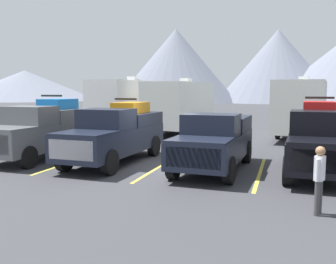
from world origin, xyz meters
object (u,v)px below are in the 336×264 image
at_px(camper_trailer_c, 301,106).
at_px(person_a, 319,176).
at_px(pickup_truck_c, 215,140).
at_px(camper_trailer_b, 180,104).
at_px(pickup_truck_b, 116,133).
at_px(pickup_truck_d, 319,138).
at_px(camper_trailer_a, 127,103).
at_px(pickup_truck_a, 41,129).

height_order(camper_trailer_c, person_a, camper_trailer_c).
bearing_deg(pickup_truck_c, person_a, -53.25).
bearing_deg(pickup_truck_c, camper_trailer_b, 112.18).
xyz_separation_m(pickup_truck_b, camper_trailer_c, (7.30, 10.04, 0.78)).
xyz_separation_m(pickup_truck_d, camper_trailer_b, (-7.72, 9.79, 0.73)).
bearing_deg(pickup_truck_b, camper_trailer_b, 91.04).
height_order(pickup_truck_b, camper_trailer_c, camper_trailer_c).
relative_size(pickup_truck_c, person_a, 3.47).
relative_size(camper_trailer_a, camper_trailer_c, 0.87).
bearing_deg(pickup_truck_d, pickup_truck_a, -177.68).
distance_m(camper_trailer_a, person_a, 17.62).
bearing_deg(person_a, pickup_truck_b, 148.25).
relative_size(pickup_truck_c, pickup_truck_d, 0.96).
relative_size(pickup_truck_c, camper_trailer_a, 0.73).
bearing_deg(camper_trailer_b, person_a, -63.12).
xyz_separation_m(pickup_truck_c, camper_trailer_c, (3.29, 10.23, 0.87)).
xyz_separation_m(pickup_truck_c, camper_trailer_b, (-4.20, 10.29, 0.86)).
relative_size(pickup_truck_d, person_a, 3.60).
relative_size(pickup_truck_b, camper_trailer_c, 0.68).
distance_m(pickup_truck_a, pickup_truck_b, 3.41).
distance_m(pickup_truck_d, camper_trailer_a, 14.44).
bearing_deg(camper_trailer_c, pickup_truck_b, -126.03).
bearing_deg(pickup_truck_d, camper_trailer_a, 140.99).
bearing_deg(pickup_truck_d, person_a, -94.13).
relative_size(pickup_truck_a, pickup_truck_d, 0.92).
distance_m(pickup_truck_d, person_a, 4.77).
bearing_deg(person_a, pickup_truck_a, 157.88).
bearing_deg(pickup_truck_c, pickup_truck_a, 179.56).
distance_m(pickup_truck_a, pickup_truck_d, 10.95).
bearing_deg(camper_trailer_b, camper_trailer_c, -0.44).
xyz_separation_m(pickup_truck_a, pickup_truck_b, (3.41, 0.14, -0.04)).
bearing_deg(pickup_truck_d, camper_trailer_c, 91.35).
bearing_deg(camper_trailer_a, pickup_truck_a, -88.43).
bearing_deg(camper_trailer_a, camper_trailer_b, 11.56).
distance_m(pickup_truck_a, camper_trailer_c, 14.80).
distance_m(pickup_truck_c, camper_trailer_c, 10.79).
xyz_separation_m(pickup_truck_a, camper_trailer_a, (-0.26, 9.52, 0.78)).
height_order(pickup_truck_b, camper_trailer_a, camper_trailer_a).
bearing_deg(pickup_truck_b, camper_trailer_c, 53.97).
bearing_deg(person_a, camper_trailer_b, 116.88).
relative_size(pickup_truck_a, camper_trailer_a, 0.70).
bearing_deg(person_a, pickup_truck_c, 126.75).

